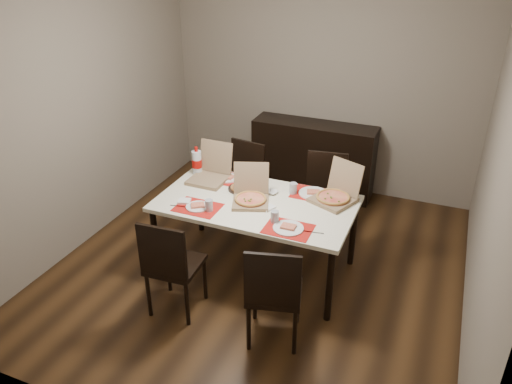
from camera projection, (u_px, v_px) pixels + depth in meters
ground at (259, 267)px, 4.97m from camera, size 3.80×4.00×0.02m
room_walls at (278, 83)px, 4.51m from camera, size 3.84×4.02×2.62m
sideboard at (313, 158)px, 6.21m from camera, size 1.50×0.40×0.90m
dining_table at (256, 208)px, 4.61m from camera, size 1.80×1.00×0.75m
chair_near_left at (171, 264)px, 4.13m from camera, size 0.45×0.45×0.93m
chair_near_right at (274, 291)px, 3.82m from camera, size 0.51×0.51×0.93m
chair_far_left at (243, 180)px, 5.52m from camera, size 0.48×0.48×0.93m
chair_far_right at (324, 193)px, 5.24m from camera, size 0.48×0.48×0.93m
setting_near_left at (199, 206)px, 4.47m from camera, size 0.45×0.30×0.11m
setting_near_right at (285, 225)px, 4.18m from camera, size 0.50×0.30×0.11m
setting_far_left at (230, 178)px, 4.98m from camera, size 0.45×0.30×0.11m
setting_far_right at (308, 192)px, 4.71m from camera, size 0.50×0.30×0.11m
napkin_loose at (267, 207)px, 4.47m from camera, size 0.15×0.16×0.02m
pizza_box_center at (251, 196)px, 4.56m from camera, size 0.43×0.45×0.33m
pizza_box_right at (335, 195)px, 4.58m from camera, size 0.47×0.49×0.35m
pizza_box_left at (210, 174)px, 4.97m from camera, size 0.36×0.40×0.35m
faina_plate at (241, 188)px, 4.80m from camera, size 0.26×0.26×0.03m
dip_bowl at (272, 192)px, 4.72m from camera, size 0.12×0.12×0.03m
soda_bottle at (197, 163)px, 5.05m from camera, size 0.10×0.10×0.30m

